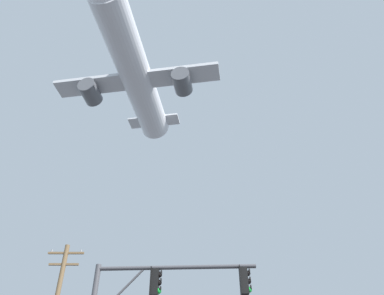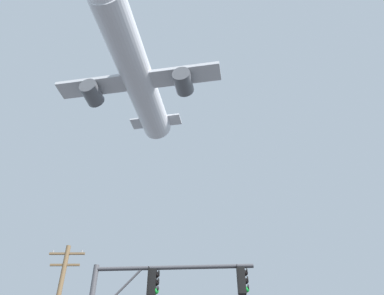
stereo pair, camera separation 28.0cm
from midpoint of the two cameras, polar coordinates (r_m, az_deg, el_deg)
The scene contains 1 object.
airplane at distance 42.98m, azimuth -8.48°, elevation 11.17°, with size 19.24×24.90×6.78m.
Camera 2 is at (-0.95, -6.41, 1.29)m, focal length 34.18 mm.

